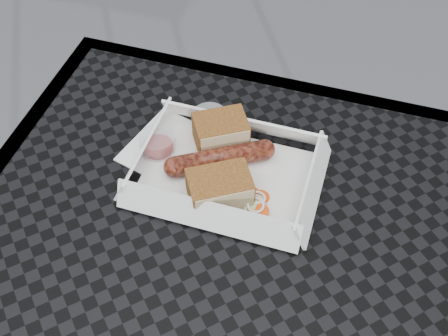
# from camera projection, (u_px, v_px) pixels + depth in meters

# --- Properties ---
(patio_table) EXTENTS (0.80, 0.80, 0.74)m
(patio_table) POSITION_uv_depth(u_px,v_px,m) (243.00, 336.00, 0.70)
(patio_table) COLOR black
(patio_table) RESTS_ON ground
(food_tray) EXTENTS (0.22, 0.15, 0.00)m
(food_tray) POSITION_uv_depth(u_px,v_px,m) (226.00, 176.00, 0.76)
(food_tray) COLOR white
(food_tray) RESTS_ON patio_table
(bratwurst) EXTENTS (0.14, 0.10, 0.03)m
(bratwurst) POSITION_uv_depth(u_px,v_px,m) (220.00, 158.00, 0.76)
(bratwurst) COLOR maroon
(bratwurst) RESTS_ON food_tray
(bread_near) EXTENTS (0.09, 0.08, 0.05)m
(bread_near) POSITION_uv_depth(u_px,v_px,m) (221.00, 132.00, 0.78)
(bread_near) COLOR brown
(bread_near) RESTS_ON food_tray
(bread_far) EXTENTS (0.10, 0.09, 0.04)m
(bread_far) POSITION_uv_depth(u_px,v_px,m) (220.00, 188.00, 0.72)
(bread_far) COLOR brown
(bread_far) RESTS_ON food_tray
(veg_garnish) EXTENTS (0.03, 0.03, 0.00)m
(veg_garnish) POSITION_uv_depth(u_px,v_px,m) (255.00, 203.00, 0.73)
(veg_garnish) COLOR #E54509
(veg_garnish) RESTS_ON food_tray
(napkin) EXTENTS (0.15, 0.15, 0.00)m
(napkin) POSITION_uv_depth(u_px,v_px,m) (173.00, 149.00, 0.80)
(napkin) COLOR white
(napkin) RESTS_ON patio_table
(condiment_cup_sauce) EXTENTS (0.05, 0.05, 0.03)m
(condiment_cup_sauce) POSITION_uv_depth(u_px,v_px,m) (158.00, 144.00, 0.78)
(condiment_cup_sauce) COLOR maroon
(condiment_cup_sauce) RESTS_ON patio_table
(condiment_cup_empty) EXTENTS (0.05, 0.05, 0.03)m
(condiment_cup_empty) POSITION_uv_depth(u_px,v_px,m) (210.00, 122.00, 0.81)
(condiment_cup_empty) COLOR silver
(condiment_cup_empty) RESTS_ON patio_table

